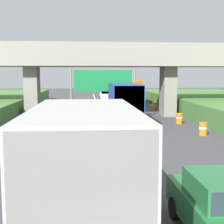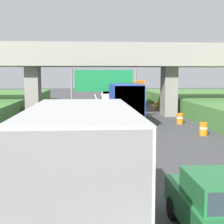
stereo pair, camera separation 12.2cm
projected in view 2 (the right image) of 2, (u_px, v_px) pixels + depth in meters
name	position (u px, v px, depth m)	size (l,w,h in m)	color
lane_centre_stripe	(105.00, 125.00, 26.61)	(0.20, 88.54, 0.01)	white
overpass_bridge	(102.00, 63.00, 32.01)	(40.00, 4.80, 7.21)	gray
overhead_highway_sign	(104.00, 84.00, 28.58)	(5.88, 0.18, 4.71)	slate
truck_silver	(82.00, 164.00, 8.10)	(2.44, 7.30, 3.44)	black
truck_blue	(125.00, 102.00, 26.71)	(2.44, 7.30, 3.44)	black
truck_orange	(132.00, 91.00, 45.43)	(2.44, 7.30, 3.44)	black
car_green	(219.00, 208.00, 8.01)	(1.86, 4.10, 1.72)	#236B38
car_white	(107.00, 95.00, 53.06)	(1.86, 4.10, 1.72)	silver
construction_barrel_2	(204.00, 129.00, 22.19)	(0.57, 0.57, 0.90)	orange
construction_barrel_3	(180.00, 118.00, 27.52)	(0.57, 0.57, 0.90)	orange
construction_barrel_4	(167.00, 111.00, 32.88)	(0.57, 0.57, 0.90)	orange
construction_barrel_5	(156.00, 106.00, 38.22)	(0.57, 0.57, 0.90)	orange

